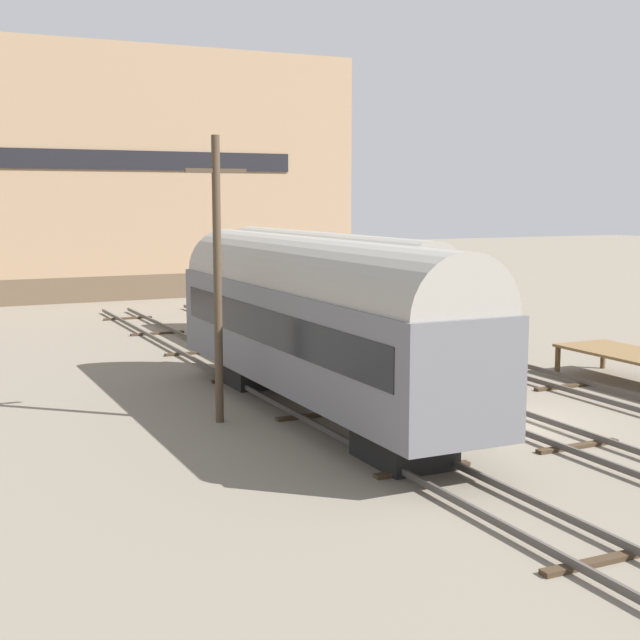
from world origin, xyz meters
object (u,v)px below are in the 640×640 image
object	(u,v)px
utility_pole	(218,276)
person_worker	(490,409)
train_car_brown	(323,285)
train_car_grey	(315,316)

from	to	relation	value
utility_pole	person_worker	bearing A→B (deg)	-43.59
train_car_brown	utility_pole	xyz separation A→B (m)	(-7.61, -8.82, 1.36)
person_worker	utility_pole	size ratio (longest dim) A/B	0.20
person_worker	utility_pole	xyz separation A→B (m)	(-5.68, 5.40, 3.33)
train_car_grey	person_worker	world-z (taller)	train_car_grey
train_car_grey	train_car_brown	size ratio (longest dim) A/B	0.92
train_car_brown	person_worker	bearing A→B (deg)	-97.74
train_car_grey	utility_pole	world-z (taller)	utility_pole
train_car_grey	person_worker	size ratio (longest dim) A/B	9.82
person_worker	train_car_brown	bearing A→B (deg)	82.26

